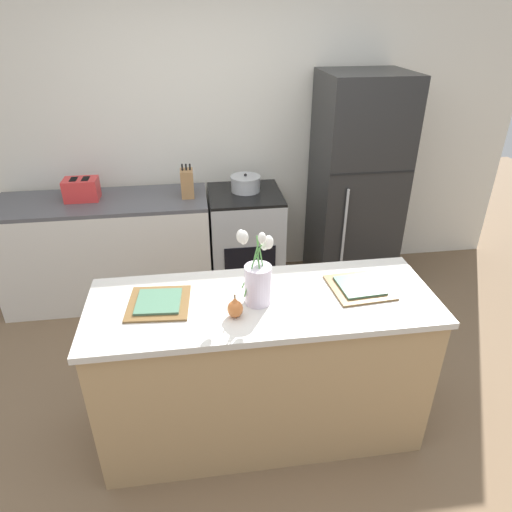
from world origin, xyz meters
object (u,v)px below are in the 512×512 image
cooking_pot (246,183)px  knife_block (187,183)px  stove_range (246,241)px  flower_vase (258,279)px  refrigerator (356,186)px  pear_figurine (235,308)px  plate_setting_right (360,287)px  toaster (82,189)px  plate_setting_left (159,303)px

cooking_pot → knife_block: size_ratio=0.92×
stove_range → knife_block: knife_block is taller
flower_vase → cooking_pot: (0.14, 1.66, -0.10)m
flower_vase → cooking_pot: size_ratio=1.69×
refrigerator → pear_figurine: refrigerator is taller
refrigerator → cooking_pot: 0.94m
plate_setting_right → toaster: toaster is taller
refrigerator → plate_setting_left: (-1.58, -1.57, 0.02)m
stove_range → refrigerator: refrigerator is taller
flower_vase → pear_figurine: flower_vase is taller
stove_range → cooking_pot: cooking_pot is taller
refrigerator → cooking_pot: bearing=177.1°
pear_figurine → knife_block: (-0.21, 1.71, 0.03)m
refrigerator → flower_vase: (-1.08, -1.62, 0.15)m
stove_range → plate_setting_right: plate_setting_right is taller
stove_range → toaster: bearing=178.3°
plate_setting_left → toaster: (-0.67, 1.60, 0.05)m
toaster → pear_figurine: bearing=-59.4°
stove_range → flower_vase: flower_vase is taller
flower_vase → knife_block: size_ratio=1.56×
cooking_pot → pear_figurine: bearing=-98.5°
flower_vase → knife_block: (-0.34, 1.60, -0.06)m
refrigerator → plate_setting_left: 2.22m
flower_vase → plate_setting_left: bearing=174.5°
flower_vase → stove_range: bearing=85.4°
flower_vase → cooking_pot: 1.67m
stove_range → cooking_pot: (0.01, 0.05, 0.51)m
stove_range → refrigerator: bearing=0.0°
pear_figurine → toaster: bearing=120.6°
flower_vase → plate_setting_left: (-0.50, 0.05, -0.13)m
flower_vase → plate_setting_left: 0.52m
stove_range → plate_setting_right: size_ratio=2.73×
stove_range → pear_figurine: bearing=-98.4°
toaster → cooking_pot: toaster is taller
flower_vase → toaster: size_ratio=1.51×
stove_range → flower_vase: (-0.13, -1.61, 0.62)m
cooking_pot → toaster: bearing=-179.5°
pear_figurine → plate_setting_right: pear_figurine is taller
plate_setting_left → plate_setting_right: same height
stove_range → cooking_pot: bearing=77.4°
refrigerator → toaster: size_ratio=6.51×
pear_figurine → knife_block: bearing=97.0°
refrigerator → plate_setting_left: size_ratio=5.55×
pear_figurine → plate_setting_right: bearing=12.8°
plate_setting_right → knife_block: 1.79m
knife_block → plate_setting_left: bearing=-96.0°
pear_figurine → knife_block: knife_block is taller
plate_setting_left → cooking_pot: 1.74m
plate_setting_left → cooking_pot: (0.64, 1.62, 0.03)m
stove_range → refrigerator: 1.06m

